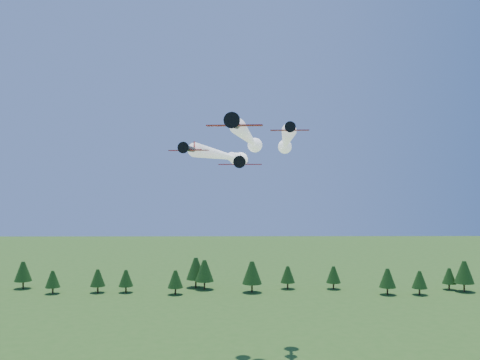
{
  "coord_description": "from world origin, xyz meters",
  "views": [
    {
      "loc": [
        -1.27,
        -88.8,
        42.01
      ],
      "look_at": [
        -0.49,
        0.0,
        41.77
      ],
      "focal_mm": 40.0,
      "sensor_mm": 36.0,
      "label": 1
    }
  ],
  "objects_px": {
    "plane_lead": "(250,140)",
    "plane_left": "(226,156)",
    "plane_slot": "(240,163)",
    "plane_right": "(286,142)"
  },
  "relations": [
    {
      "from": "plane_left",
      "to": "plane_right",
      "type": "distance_m",
      "value": 14.44
    },
    {
      "from": "plane_right",
      "to": "plane_slot",
      "type": "xyz_separation_m",
      "value": [
        -10.69,
        -24.88,
        -5.37
      ]
    },
    {
      "from": "plane_left",
      "to": "plane_slot",
      "type": "bearing_deg",
      "value": -71.18
    },
    {
      "from": "plane_lead",
      "to": "plane_left",
      "type": "distance_m",
      "value": 8.2
    },
    {
      "from": "plane_lead",
      "to": "plane_slot",
      "type": "xyz_separation_m",
      "value": [
        -2.19,
        -16.02,
        -5.38
      ]
    },
    {
      "from": "plane_lead",
      "to": "plane_left",
      "type": "bearing_deg",
      "value": 138.68
    },
    {
      "from": "plane_slot",
      "to": "plane_lead",
      "type": "bearing_deg",
      "value": 84.25
    },
    {
      "from": "plane_left",
      "to": "plane_lead",
      "type": "bearing_deg",
      "value": -35.78
    },
    {
      "from": "plane_right",
      "to": "plane_slot",
      "type": "height_order",
      "value": "plane_right"
    },
    {
      "from": "plane_lead",
      "to": "plane_slot",
      "type": "distance_m",
      "value": 17.04
    }
  ]
}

